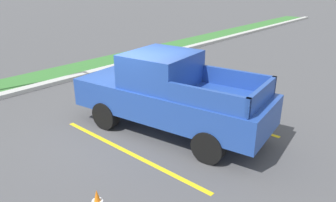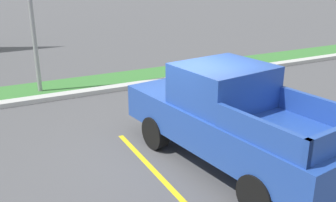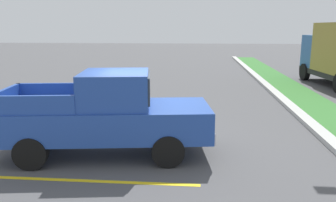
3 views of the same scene
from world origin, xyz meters
name	(u,v)px [view 2 (image 2 of 3)]	position (x,y,z in m)	size (l,w,h in m)	color
ground_plane	(180,151)	(0.00, 0.00, 0.00)	(120.00, 120.00, 0.00)	#4C4C4F
parking_line_near	(164,181)	(-0.89, -0.98, 0.00)	(0.12, 4.80, 0.01)	yellow
parking_line_far	(284,149)	(2.21, -0.98, 0.00)	(0.12, 4.80, 0.01)	yellow
curb_strip	(108,89)	(0.00, 5.00, 0.07)	(56.00, 0.40, 0.15)	#B2B2AD
grass_median	(98,82)	(0.00, 6.10, 0.03)	(56.00, 1.80, 0.06)	#387533
pickup_truck_main	(230,118)	(0.65, -0.93, 1.04)	(2.59, 5.43, 2.10)	black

